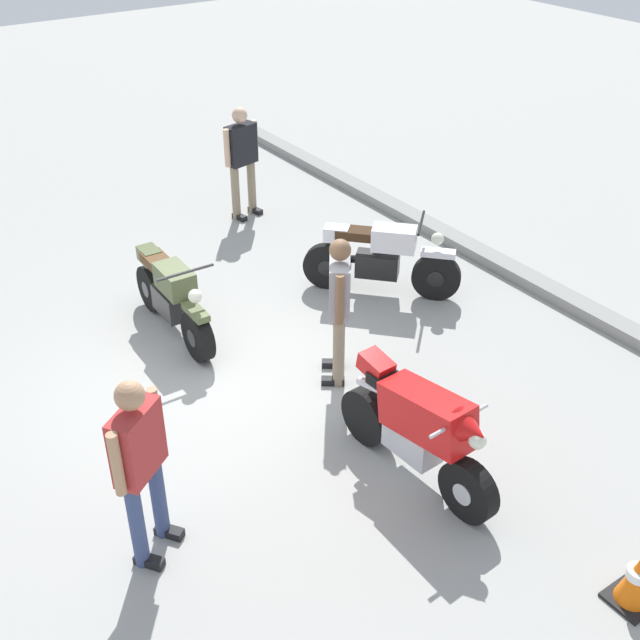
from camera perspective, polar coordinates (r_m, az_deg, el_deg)
The scene contains 9 objects.
ground_plane at distance 9.07m, azimuth -7.83°, elevation -4.28°, with size 40.00×40.00×0.00m, color #9E9E99.
curb_edge at distance 11.45m, azimuth 12.90°, elevation 3.88°, with size 14.00×0.30×0.15m, color gray.
motorcycle_olive_vintage at distance 9.74m, azimuth -10.56°, elevation 1.63°, with size 1.95×0.70×1.07m.
motorcycle_silver_cruiser at distance 10.42m, azimuth 4.37°, elevation 4.47°, with size 1.60×1.52×1.09m.
motorcycle_red_sportbike at distance 7.47m, azimuth 7.07°, elevation -7.62°, with size 1.96×0.70×1.14m.
person_in_red_shirt at distance 6.60m, azimuth -12.80°, elevation -9.64°, with size 0.52×0.60×1.78m.
person_in_gray_shirt at distance 8.52m, azimuth 1.38°, elevation 1.36°, with size 0.59×0.51×1.71m.
person_in_black_shirt at distance 12.52m, azimuth -5.62°, elevation 11.70°, with size 0.39×0.67×1.74m.
traffic_cone at distance 7.07m, azimuth 21.78°, elevation -16.83°, with size 0.36×0.36×0.53m.
Camera 1 is at (6.65, -3.10, 5.33)m, focal length 44.62 mm.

